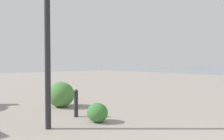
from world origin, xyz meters
The scene contains 4 objects.
lamppost centered at (4.78, 0.56, 2.79)m, with size 0.98×0.28×4.22m.
bollard_mid centered at (5.41, -0.60, 0.43)m, with size 0.13×0.13×0.82m.
shrub_low centered at (7.11, -0.96, 0.46)m, with size 1.07×0.97×0.91m.
shrub_round centered at (4.52, -0.74, 0.26)m, with size 0.61×0.55×0.52m.
Camera 1 is at (-0.50, 2.90, 1.63)m, focal length 36.73 mm.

